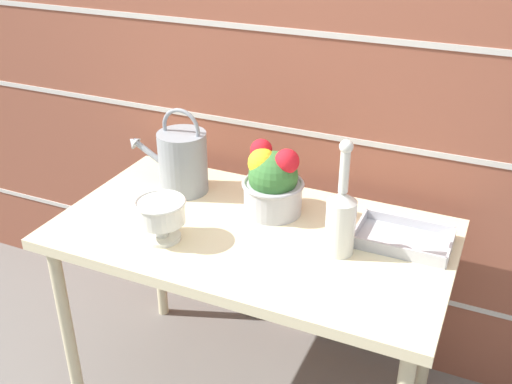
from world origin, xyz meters
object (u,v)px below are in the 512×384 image
at_px(crystal_pedestal_bowl, 161,214).
at_px(wire_tray, 403,240).
at_px(flower_planter, 272,182).
at_px(watering_can, 182,161).
at_px(glass_decanter, 341,217).

xyz_separation_m(crystal_pedestal_bowl, wire_tray, (0.69, 0.28, -0.08)).
distance_m(crystal_pedestal_bowl, flower_planter, 0.39).
relative_size(watering_can, crystal_pedestal_bowl, 1.99).
height_order(flower_planter, wire_tray, flower_planter).
bearing_deg(wire_tray, flower_planter, 178.00).
bearing_deg(wire_tray, watering_can, 177.83).
distance_m(crystal_pedestal_bowl, wire_tray, 0.75).
height_order(watering_can, crystal_pedestal_bowl, watering_can).
distance_m(flower_planter, glass_decanter, 0.31).
bearing_deg(watering_can, glass_decanter, -14.22).
bearing_deg(wire_tray, glass_decanter, -142.16).
xyz_separation_m(watering_can, wire_tray, (0.80, -0.03, -0.11)).
height_order(flower_planter, glass_decanter, glass_decanter).
height_order(watering_can, glass_decanter, glass_decanter).
relative_size(watering_can, wire_tray, 1.09).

